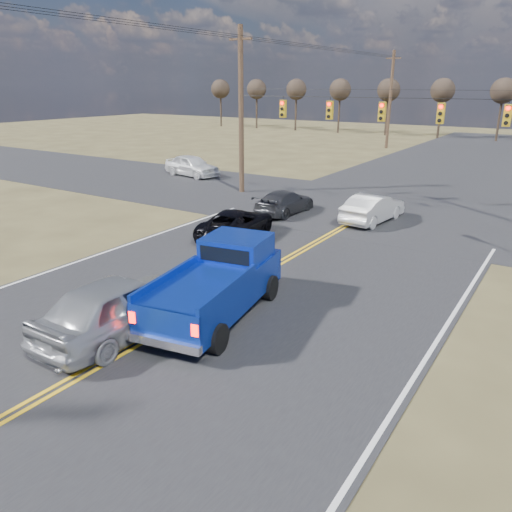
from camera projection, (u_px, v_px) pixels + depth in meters
The scene contains 12 objects.
ground at pixel (140, 342), 13.63m from camera, with size 160.00×160.00×0.00m, color brown.
road_main at pixel (309, 247), 21.56m from camera, with size 14.00×120.00×0.02m, color #28282B.
road_cross at pixel (374, 210), 27.90m from camera, with size 120.00×12.00×0.02m, color #28282B.
signal_gantry at pixel (390, 117), 25.82m from camera, with size 19.60×4.83×10.00m.
utility_poles at pixel (375, 114), 25.40m from camera, with size 19.60×58.32×10.00m.
treeline at pixel (429, 99), 33.14m from camera, with size 87.00×117.80×7.40m.
pickup_truck at pixel (218, 283), 14.93m from camera, with size 3.07×6.00×2.15m.
silver_suv at pixel (120, 305), 13.83m from camera, with size 2.07×5.14×1.75m, color #999BA1.
black_suv at pixel (236, 223), 22.78m from camera, with size 2.17×4.70×1.31m, color black.
white_car_queue at pixel (373, 208), 25.27m from camera, with size 1.52×4.36×1.44m, color silver.
dgrey_car_queue at pixel (285, 202), 26.99m from camera, with size 1.74×4.28×1.24m, color #34353A.
cross_car_west at pixel (192, 166), 37.86m from camera, with size 4.73×1.90×1.61m, color white.
Camera 1 is at (9.24, -8.44, 6.69)m, focal length 35.00 mm.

